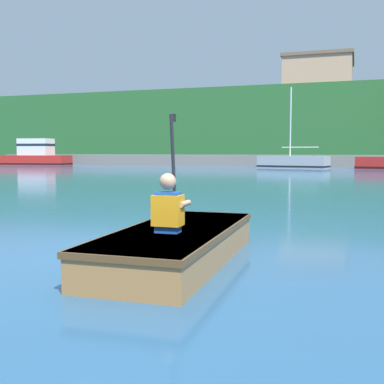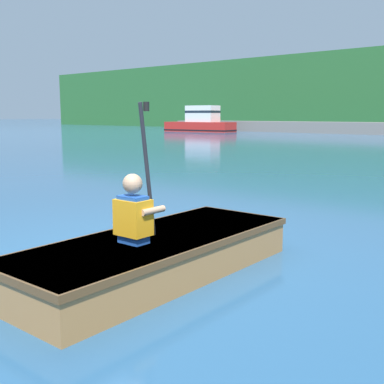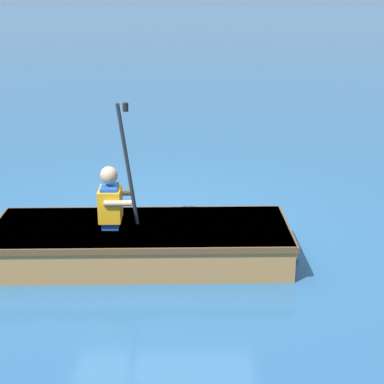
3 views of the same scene
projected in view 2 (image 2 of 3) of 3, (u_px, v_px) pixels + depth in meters
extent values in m
plane|color=#28567F|center=(105.00, 255.00, 5.08)|extent=(300.00, 300.00, 0.00)
cube|color=red|center=(200.00, 127.00, 42.24)|extent=(6.50, 2.63, 0.84)
cube|color=black|center=(200.00, 130.00, 42.28)|extent=(6.55, 2.68, 0.10)
cube|color=silver|center=(203.00, 114.00, 41.88)|extent=(2.81, 1.86, 1.41)
cube|color=#19232D|center=(203.00, 112.00, 41.85)|extent=(2.83, 1.88, 0.20)
cube|color=#A3703D|center=(157.00, 256.00, 4.41)|extent=(1.12, 2.89, 0.36)
cube|color=brown|center=(156.00, 240.00, 4.39)|extent=(1.16, 2.93, 0.06)
cube|color=brown|center=(156.00, 241.00, 4.39)|extent=(0.92, 2.48, 0.02)
cone|color=#A3703D|center=(239.00, 227.00, 5.46)|extent=(0.38, 0.38, 0.33)
cube|color=#A3703D|center=(140.00, 247.00, 4.23)|extent=(1.00, 0.19, 0.03)
cube|color=#1E4CA5|center=(133.00, 219.00, 4.13)|extent=(0.24, 0.17, 0.41)
cube|color=orange|center=(133.00, 217.00, 4.13)|extent=(0.30, 0.22, 0.31)
sphere|color=tan|center=(133.00, 184.00, 4.08)|extent=(0.17, 0.17, 0.17)
cylinder|color=tan|center=(153.00, 211.00, 4.09)|extent=(0.06, 0.26, 0.06)
cylinder|color=tan|center=(129.00, 206.00, 4.28)|extent=(0.06, 0.26, 0.06)
cylinder|color=#232328|center=(147.00, 171.00, 4.21)|extent=(0.04, 0.19, 1.18)
cylinder|color=black|center=(146.00, 106.00, 4.12)|extent=(0.05, 0.05, 0.08)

